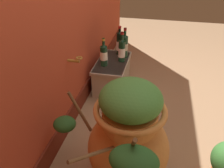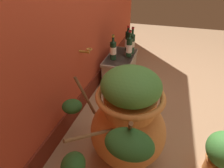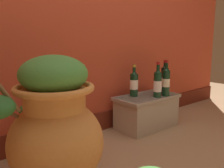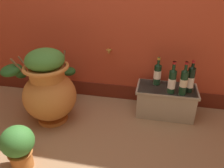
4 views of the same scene
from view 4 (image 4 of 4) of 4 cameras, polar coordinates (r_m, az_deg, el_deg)
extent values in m
plane|color=#9E7A56|center=(1.92, -5.41, -19.78)|extent=(7.00, 7.00, 0.00)
cube|color=maroon|center=(2.72, 1.19, -1.93)|extent=(4.40, 0.02, 0.18)
cylinder|color=#B28433|center=(2.49, -0.61, 8.50)|extent=(0.02, 0.10, 0.02)
torus|color=#B28433|center=(2.43, -0.88, 8.82)|extent=(0.06, 0.06, 0.01)
cylinder|color=#CC7F3D|center=(2.45, -14.95, -8.37)|extent=(0.31, 0.31, 0.04)
ellipsoid|color=#CC7F3D|center=(2.32, -15.72, -2.94)|extent=(0.53, 0.53, 0.50)
cylinder|color=#CC7F3D|center=(2.21, -16.48, 2.53)|extent=(0.33, 0.33, 0.14)
torus|color=#CC7F3D|center=(2.19, -16.71, 4.19)|extent=(0.43, 0.43, 0.04)
cylinder|color=brown|center=(2.48, -12.52, 4.96)|extent=(0.03, 0.15, 0.29)
ellipsoid|color=#235623|center=(2.63, -10.97, 3.22)|extent=(0.15, 0.16, 0.09)
cylinder|color=brown|center=(2.47, -21.26, 4.29)|extent=(0.27, 0.17, 0.16)
ellipsoid|color=#235623|center=(2.62, -22.48, 2.66)|extent=(0.14, 0.12, 0.12)
cylinder|color=brown|center=(2.28, -23.17, 4.13)|extent=(0.12, 0.04, 0.18)
ellipsoid|color=#235623|center=(2.32, -24.54, 3.27)|extent=(0.18, 0.24, 0.10)
ellipsoid|color=#428438|center=(2.16, -16.97, 6.04)|extent=(0.37, 0.37, 0.21)
cube|color=#B2A893|center=(2.46, 13.65, -4.23)|extent=(0.59, 0.32, 0.32)
cube|color=#A09785|center=(2.39, 14.02, -1.26)|extent=(0.63, 0.34, 0.03)
cylinder|color=black|center=(2.25, 17.99, 0.22)|extent=(0.07, 0.07, 0.24)
cone|color=black|center=(2.19, 18.48, 3.37)|extent=(0.07, 0.07, 0.04)
cylinder|color=black|center=(2.18, 18.61, 4.24)|extent=(0.03, 0.03, 0.10)
cylinder|color=maroon|center=(2.17, 18.75, 5.14)|extent=(0.03, 0.03, 0.02)
cylinder|color=beige|center=(2.25, 18.01, 0.34)|extent=(0.07, 0.07, 0.08)
cylinder|color=black|center=(2.32, 19.60, 0.96)|extent=(0.07, 0.07, 0.26)
cone|color=black|center=(2.27, 20.14, 4.16)|extent=(0.07, 0.07, 0.04)
cylinder|color=black|center=(2.26, 20.24, 4.79)|extent=(0.03, 0.03, 0.08)
cylinder|color=maroon|center=(2.25, 20.35, 5.43)|extent=(0.03, 0.03, 0.02)
cylinder|color=silver|center=(2.33, 19.53, 0.49)|extent=(0.07, 0.07, 0.11)
cylinder|color=black|center=(2.25, 15.22, 0.49)|extent=(0.07, 0.07, 0.23)
cone|color=black|center=(2.20, 15.62, 3.52)|extent=(0.07, 0.07, 0.04)
cylinder|color=black|center=(2.19, 15.74, 4.40)|extent=(0.03, 0.03, 0.10)
cylinder|color=maroon|center=(2.17, 15.86, 5.31)|extent=(0.04, 0.04, 0.02)
cylinder|color=silver|center=(2.26, 15.19, 0.21)|extent=(0.08, 0.08, 0.10)
cylinder|color=black|center=(2.40, 11.63, 2.31)|extent=(0.08, 0.08, 0.21)
cone|color=black|center=(2.35, 11.90, 4.97)|extent=(0.08, 0.08, 0.04)
cylinder|color=black|center=(2.34, 11.97, 5.68)|extent=(0.03, 0.03, 0.09)
cylinder|color=#B7932D|center=(2.33, 12.04, 6.44)|extent=(0.03, 0.03, 0.02)
cylinder|color=white|center=(2.40, 11.65, 2.48)|extent=(0.08, 0.08, 0.09)
cylinder|color=#C17033|center=(1.97, -22.30, -17.50)|extent=(0.17, 0.17, 0.16)
torus|color=#B2672E|center=(1.93, -22.65, -16.06)|extent=(0.19, 0.19, 0.02)
ellipsoid|color=#387A33|center=(1.86, -23.28, -13.41)|extent=(0.26, 0.25, 0.24)
camera|label=1|loc=(2.61, -42.18, 20.79)|focal=35.45mm
camera|label=2|loc=(2.48, -39.25, 17.72)|focal=27.91mm
camera|label=3|loc=(1.80, -54.84, -2.40)|focal=39.78mm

